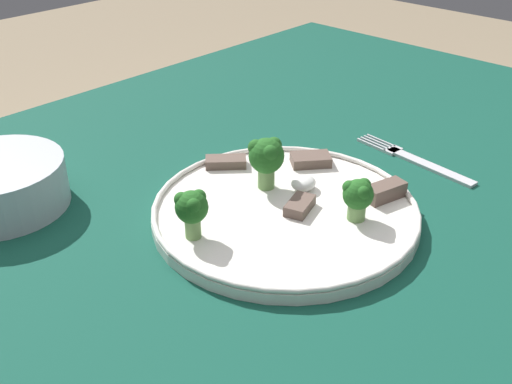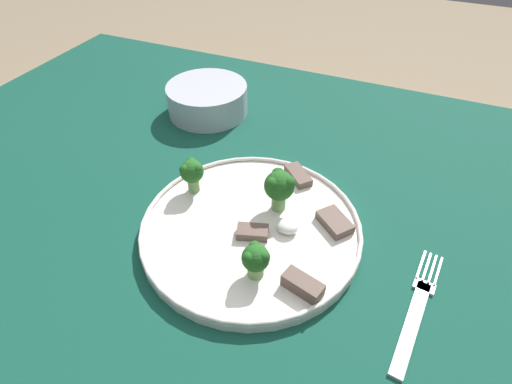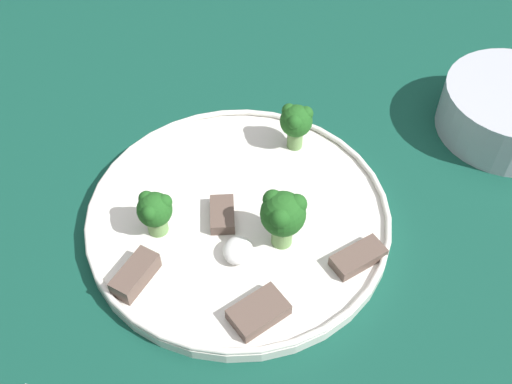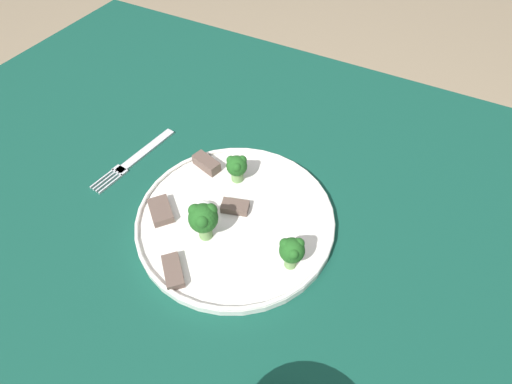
% 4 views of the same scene
% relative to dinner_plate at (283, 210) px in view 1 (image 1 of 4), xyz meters
% --- Properties ---
extents(table, '(1.31, 0.98, 0.77)m').
position_rel_dinner_plate_xyz_m(table, '(0.01, -0.00, -0.11)').
color(table, '#114738').
rests_on(table, ground_plane).
extents(dinner_plate, '(0.29, 0.29, 0.02)m').
position_rel_dinner_plate_xyz_m(dinner_plate, '(0.00, 0.00, 0.00)').
color(dinner_plate, white).
rests_on(dinner_plate, table).
extents(fork, '(0.04, 0.18, 0.00)m').
position_rel_dinner_plate_xyz_m(fork, '(0.22, -0.04, -0.01)').
color(fork, silver).
rests_on(fork, table).
extents(broccoli_floret_near_rim_left, '(0.03, 0.03, 0.05)m').
position_rel_dinner_plate_xyz_m(broccoli_floret_near_rim_left, '(-0.10, 0.03, 0.04)').
color(broccoli_floret_near_rim_left, '#709E56').
rests_on(broccoli_floret_near_rim_left, dinner_plate).
extents(broccoli_floret_center_left, '(0.03, 0.03, 0.05)m').
position_rel_dinner_plate_xyz_m(broccoli_floret_center_left, '(0.04, -0.07, 0.03)').
color(broccoli_floret_center_left, '#709E56').
rests_on(broccoli_floret_center_left, dinner_plate).
extents(broccoli_floret_back_left, '(0.04, 0.04, 0.06)m').
position_rel_dinner_plate_xyz_m(broccoli_floret_back_left, '(0.02, 0.04, 0.04)').
color(broccoli_floret_back_left, '#709E56').
rests_on(broccoli_floret_back_left, dinner_plate).
extents(meat_slice_front_slice, '(0.04, 0.03, 0.01)m').
position_rel_dinner_plate_xyz_m(meat_slice_front_slice, '(0.01, -0.02, 0.01)').
color(meat_slice_front_slice, brown).
rests_on(meat_slice_front_slice, dinner_plate).
extents(meat_slice_middle_slice, '(0.06, 0.05, 0.01)m').
position_rel_dinner_plate_xyz_m(meat_slice_middle_slice, '(0.10, 0.04, 0.01)').
color(meat_slice_middle_slice, brown).
rests_on(meat_slice_middle_slice, dinner_plate).
extents(meat_slice_rear_slice, '(0.05, 0.03, 0.02)m').
position_rel_dinner_plate_xyz_m(meat_slice_rear_slice, '(0.09, -0.07, 0.01)').
color(meat_slice_rear_slice, brown).
rests_on(meat_slice_rear_slice, dinner_plate).
extents(meat_slice_edge_slice, '(0.05, 0.05, 0.01)m').
position_rel_dinner_plate_xyz_m(meat_slice_edge_slice, '(0.03, 0.11, 0.01)').
color(meat_slice_edge_slice, brown).
rests_on(meat_slice_edge_slice, dinner_plate).
extents(sauce_dollop, '(0.03, 0.03, 0.02)m').
position_rel_dinner_plate_xyz_m(sauce_dollop, '(0.05, 0.01, 0.01)').
color(sauce_dollop, white).
rests_on(sauce_dollop, dinner_plate).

